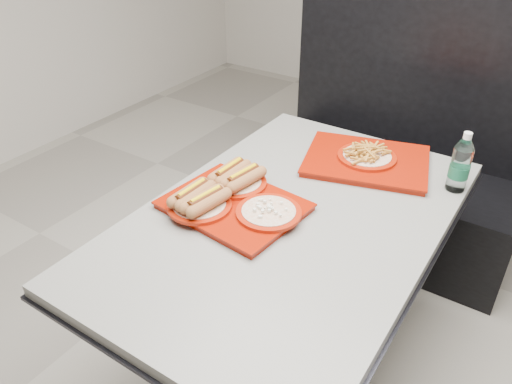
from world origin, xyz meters
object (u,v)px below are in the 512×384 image
Objects in this scene: booth_bench at (394,169)px; diner_table at (290,254)px; tray_far at (367,158)px; tray_near at (231,198)px; water_bottle at (460,165)px.

diner_table is at bearing -90.00° from booth_bench.
booth_bench is 0.74m from tray_far.
tray_near is 0.81m from water_bottle.
diner_table is at bearing -98.61° from tray_far.
diner_table is 6.38× the size of water_bottle.
diner_table is 1.05× the size of booth_bench.
tray_far is (0.07, -0.64, 0.37)m from booth_bench.
water_bottle is (0.60, 0.53, 0.06)m from tray_near.
water_bottle is at bearing -57.15° from booth_bench.
booth_bench is 0.87m from water_bottle.
tray_far reaches higher than diner_table.
booth_bench is at bearing 122.85° from water_bottle.
diner_table is 1.11m from booth_bench.
tray_near is 0.59m from tray_far.
tray_near is (-0.20, -1.16, 0.38)m from booth_bench.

